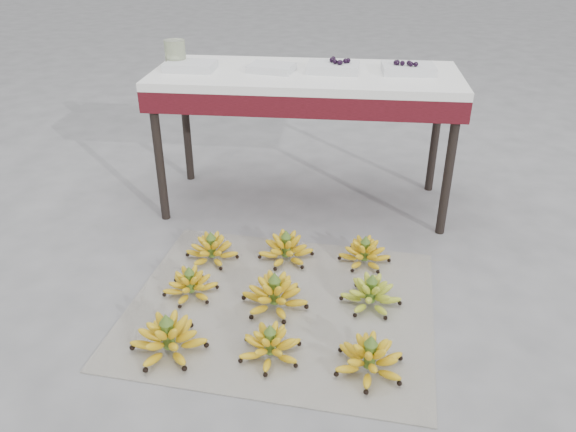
# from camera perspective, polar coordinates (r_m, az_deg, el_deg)

# --- Properties ---
(ground) EXTENTS (60.00, 60.00, 0.00)m
(ground) POSITION_cam_1_polar(r_m,az_deg,el_deg) (2.34, 1.59, -10.07)
(ground) COLOR slate
(ground) RESTS_ON ground
(newspaper_mat) EXTENTS (1.34, 1.16, 0.01)m
(newspaper_mat) POSITION_cam_1_polar(r_m,az_deg,el_deg) (2.38, -0.72, -9.11)
(newspaper_mat) COLOR silver
(newspaper_mat) RESTS_ON ground
(bunch_front_left) EXTENTS (0.32, 0.32, 0.17)m
(bunch_front_left) POSITION_cam_1_polar(r_m,az_deg,el_deg) (2.18, -12.06, -12.06)
(bunch_front_left) COLOR yellow
(bunch_front_left) RESTS_ON newspaper_mat
(bunch_front_center) EXTENTS (0.24, 0.24, 0.15)m
(bunch_front_center) POSITION_cam_1_polar(r_m,az_deg,el_deg) (2.12, -1.82, -12.99)
(bunch_front_center) COLOR yellow
(bunch_front_center) RESTS_ON newspaper_mat
(bunch_front_right) EXTENTS (0.32, 0.32, 0.16)m
(bunch_front_right) POSITION_cam_1_polar(r_m,az_deg,el_deg) (2.08, 8.29, -14.12)
(bunch_front_right) COLOR yellow
(bunch_front_right) RESTS_ON newspaper_mat
(bunch_mid_left) EXTENTS (0.26, 0.26, 0.14)m
(bunch_mid_left) POSITION_cam_1_polar(r_m,az_deg,el_deg) (2.45, -9.89, -6.89)
(bunch_mid_left) COLOR yellow
(bunch_mid_left) RESTS_ON newspaper_mat
(bunch_mid_center) EXTENTS (0.35, 0.35, 0.17)m
(bunch_mid_center) POSITION_cam_1_polar(r_m,az_deg,el_deg) (2.34, -1.36, -8.00)
(bunch_mid_center) COLOR yellow
(bunch_mid_center) RESTS_ON newspaper_mat
(bunch_mid_right) EXTENTS (0.28, 0.28, 0.15)m
(bunch_mid_right) POSITION_cam_1_polar(r_m,az_deg,el_deg) (2.38, 8.42, -7.85)
(bunch_mid_right) COLOR olive
(bunch_mid_right) RESTS_ON newspaper_mat
(bunch_back_left) EXTENTS (0.27, 0.27, 0.15)m
(bunch_back_left) POSITION_cam_1_polar(r_m,az_deg,el_deg) (2.67, -7.75, -3.42)
(bunch_back_left) COLOR yellow
(bunch_back_left) RESTS_ON newspaper_mat
(bunch_back_center) EXTENTS (0.29, 0.29, 0.16)m
(bunch_back_center) POSITION_cam_1_polar(r_m,az_deg,el_deg) (2.65, -0.20, -3.37)
(bunch_back_center) COLOR yellow
(bunch_back_center) RESTS_ON newspaper_mat
(bunch_back_right) EXTENTS (0.28, 0.28, 0.14)m
(bunch_back_right) POSITION_cam_1_polar(r_m,az_deg,el_deg) (2.65, 7.79, -3.77)
(bunch_back_right) COLOR yellow
(bunch_back_right) RESTS_ON newspaper_mat
(vendor_table) EXTENTS (1.56, 0.62, 0.75)m
(vendor_table) POSITION_cam_1_polar(r_m,az_deg,el_deg) (2.96, 1.78, 12.85)
(vendor_table) COLOR black
(vendor_table) RESTS_ON ground
(tray_far_left) EXTENTS (0.25, 0.18, 0.04)m
(tray_far_left) POSITION_cam_1_polar(r_m,az_deg,el_deg) (3.01, -9.88, 14.79)
(tray_far_left) COLOR silver
(tray_far_left) RESTS_ON vendor_table
(tray_left) EXTENTS (0.25, 0.20, 0.04)m
(tray_left) POSITION_cam_1_polar(r_m,az_deg,el_deg) (2.94, -1.69, 14.81)
(tray_left) COLOR silver
(tray_left) RESTS_ON vendor_table
(tray_right) EXTENTS (0.27, 0.20, 0.07)m
(tray_right) POSITION_cam_1_polar(r_m,az_deg,el_deg) (2.94, 4.63, 14.85)
(tray_right) COLOR silver
(tray_right) RESTS_ON vendor_table
(tray_far_right) EXTENTS (0.27, 0.20, 0.07)m
(tray_far_right) POSITION_cam_1_polar(r_m,az_deg,el_deg) (2.97, 12.08, 14.45)
(tray_far_right) COLOR silver
(tray_far_right) RESTS_ON vendor_table
(glass_jar) EXTENTS (0.13, 0.13, 0.14)m
(glass_jar) POSITION_cam_1_polar(r_m,az_deg,el_deg) (3.08, -11.38, 15.89)
(glass_jar) COLOR beige
(glass_jar) RESTS_ON vendor_table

